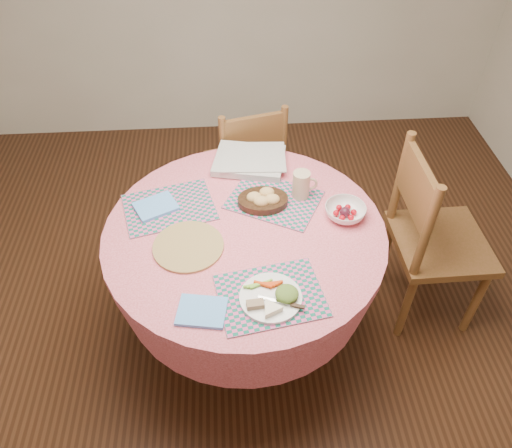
# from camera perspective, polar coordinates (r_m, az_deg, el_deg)

# --- Properties ---
(ground) EXTENTS (4.00, 4.00, 0.00)m
(ground) POSITION_cam_1_polar(r_m,az_deg,el_deg) (2.76, -1.06, -11.83)
(ground) COLOR #331C0F
(ground) RESTS_ON ground
(room_envelope) EXTENTS (4.01, 4.01, 2.71)m
(room_envelope) POSITION_cam_1_polar(r_m,az_deg,el_deg) (1.65, -1.89, 23.99)
(room_envelope) COLOR silver
(room_envelope) RESTS_ON ground
(dining_table) EXTENTS (1.24, 1.24, 0.75)m
(dining_table) POSITION_cam_1_polar(r_m,az_deg,el_deg) (2.32, -1.24, -4.06)
(dining_table) COLOR pink
(dining_table) RESTS_ON ground
(chair_right) EXTENTS (0.46, 0.48, 1.01)m
(chair_right) POSITION_cam_1_polar(r_m,az_deg,el_deg) (2.60, 19.38, -1.39)
(chair_right) COLOR brown
(chair_right) RESTS_ON ground
(chair_back) EXTENTS (0.51, 0.49, 0.91)m
(chair_back) POSITION_cam_1_polar(r_m,az_deg,el_deg) (2.99, -0.99, 6.77)
(chair_back) COLOR brown
(chair_back) RESTS_ON ground
(placemat_front) EXTENTS (0.45, 0.36, 0.01)m
(placemat_front) POSITION_cam_1_polar(r_m,az_deg,el_deg) (1.93, 1.68, -8.17)
(placemat_front) COLOR #126651
(placemat_front) RESTS_ON dining_table
(placemat_left) EXTENTS (0.46, 0.39, 0.01)m
(placemat_left) POSITION_cam_1_polar(r_m,az_deg,el_deg) (2.31, -9.89, 1.91)
(placemat_left) COLOR #126651
(placemat_left) RESTS_ON dining_table
(placemat_back) EXTENTS (0.49, 0.45, 0.01)m
(placemat_back) POSITION_cam_1_polar(r_m,az_deg,el_deg) (2.32, 2.06, 2.78)
(placemat_back) COLOR #126651
(placemat_back) RESTS_ON dining_table
(wicker_trivet) EXTENTS (0.30, 0.30, 0.01)m
(wicker_trivet) POSITION_cam_1_polar(r_m,az_deg,el_deg) (2.12, -7.74, -2.54)
(wicker_trivet) COLOR #A07F45
(wicker_trivet) RESTS_ON dining_table
(napkin_near) EXTENTS (0.20, 0.17, 0.01)m
(napkin_near) POSITION_cam_1_polar(r_m,az_deg,el_deg) (1.89, -6.21, -9.89)
(napkin_near) COLOR #5FA3F4
(napkin_near) RESTS_ON dining_table
(napkin_far) EXTENTS (0.22, 0.21, 0.01)m
(napkin_far) POSITION_cam_1_polar(r_m,az_deg,el_deg) (2.31, -11.38, 1.99)
(napkin_far) COLOR #5FA3F4
(napkin_far) RESTS_ON placemat_left
(dinner_plate) EXTENTS (0.24, 0.24, 0.05)m
(dinner_plate) POSITION_cam_1_polar(r_m,az_deg,el_deg) (1.90, 1.96, -8.37)
(dinner_plate) COLOR white
(dinner_plate) RESTS_ON placemat_front
(bread_bowl) EXTENTS (0.23, 0.23, 0.08)m
(bread_bowl) POSITION_cam_1_polar(r_m,az_deg,el_deg) (2.27, 0.82, 2.86)
(bread_bowl) COLOR black
(bread_bowl) RESTS_ON placemat_back
(latte_mug) EXTENTS (0.12, 0.08, 0.13)m
(latte_mug) POSITION_cam_1_polar(r_m,az_deg,el_deg) (2.30, 5.24, 4.52)
(latte_mug) COLOR #CAB28B
(latte_mug) RESTS_ON placemat_back
(fruit_bowl) EXTENTS (0.19, 0.19, 0.06)m
(fruit_bowl) POSITION_cam_1_polar(r_m,az_deg,el_deg) (2.25, 10.14, 1.38)
(fruit_bowl) COLOR white
(fruit_bowl) RESTS_ON dining_table
(newspaper_stack) EXTENTS (0.39, 0.34, 0.04)m
(newspaper_stack) POSITION_cam_1_polar(r_m,az_deg,el_deg) (2.52, -0.71, 7.32)
(newspaper_stack) COLOR silver
(newspaper_stack) RESTS_ON dining_table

